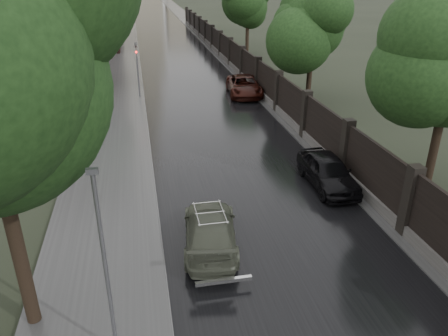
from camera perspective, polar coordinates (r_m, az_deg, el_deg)
fence_right at (r=40.54m, az=1.74°, el=13.76°), size 0.45×75.72×2.70m
tree_left_far at (r=37.10m, az=-17.79°, el=18.26°), size 4.25×4.25×7.39m
tree_right_b at (r=31.33m, az=11.57°, el=17.34°), size 4.08×4.08×7.01m
tree_right_c at (r=48.38m, az=3.13°, el=20.25°), size 4.08×4.08×7.01m
lamp_post at (r=10.31m, az=-15.21°, el=-12.44°), size 0.25×0.12×5.11m
traffic_light at (r=32.38m, az=-11.26°, el=13.00°), size 0.16×0.32×4.00m
volga_sedan at (r=14.99m, az=-1.82°, el=-8.07°), size 2.33×4.54×1.26m
car_right_near at (r=19.43m, az=13.38°, el=-0.42°), size 1.68×4.15×1.41m
car_right_far at (r=33.12m, az=2.65°, el=10.69°), size 2.82×5.26×1.41m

